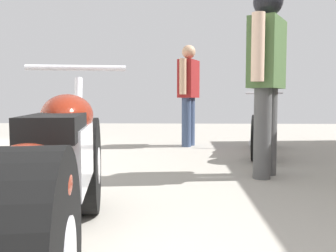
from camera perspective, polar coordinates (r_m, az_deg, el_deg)
The scene contains 5 objects.
ground_plane at distance 3.26m, azimuth -1.25°, elevation -9.19°, with size 15.81×15.81×0.00m, color #9E998E.
motorcycle_maroon_cruiser at distance 1.74m, azimuth -16.37°, elevation -7.97°, with size 0.71×2.09×0.97m.
motorcycle_black_naked at distance 5.17m, azimuth 14.53°, elevation -0.40°, with size 0.73×1.84×0.86m.
mechanic_in_blue at distance 5.84m, azimuth 3.22°, elevation 5.72°, with size 0.36×0.63×1.60m.
mechanic_with_helmet at distance 3.66m, azimuth 15.15°, elevation 9.27°, with size 0.45×0.68×1.81m.
Camera 1 is at (0.18, 0.09, 0.76)m, focal length 39.11 mm.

